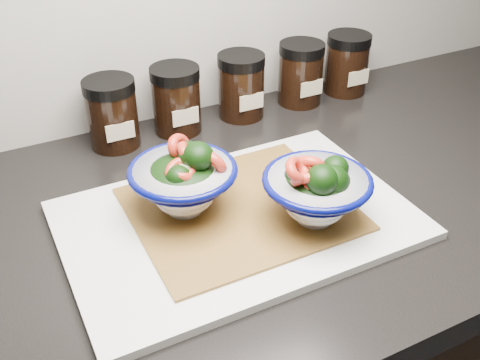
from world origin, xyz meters
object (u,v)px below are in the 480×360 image
spice_jar_a (112,113)px  spice_jar_c (241,86)px  bowl_right (317,190)px  spice_jar_d (301,73)px  spice_jar_e (347,64)px  spice_jar_b (176,100)px  bowl_left (184,180)px  cutting_board (237,220)px

spice_jar_a → spice_jar_c: size_ratio=1.00×
bowl_right → spice_jar_a: size_ratio=1.24×
spice_jar_d → spice_jar_e: (0.10, 0.00, 0.00)m
bowl_right → spice_jar_d: bearing=61.0°
spice_jar_b → spice_jar_d: same height
spice_jar_a → spice_jar_d: same height
bowl_left → spice_jar_b: size_ratio=1.26×
spice_jar_d → spice_jar_c: bearing=180.0°
spice_jar_c → spice_jar_b: bearing=180.0°
spice_jar_a → spice_jar_b: 0.11m
bowl_right → spice_jar_e: bowl_right is taller
bowl_left → spice_jar_b: bowl_left is taller
spice_jar_a → cutting_board: bearing=-73.5°
cutting_board → bowl_left: bowl_left is taller
spice_jar_c → bowl_left: bearing=-130.8°
spice_jar_a → spice_jar_c: bearing=0.0°
bowl_right → spice_jar_d: bowl_right is taller
spice_jar_e → bowl_left: bearing=-151.2°
cutting_board → spice_jar_a: 0.29m
bowl_left → spice_jar_a: 0.24m
bowl_right → spice_jar_a: (-0.17, 0.33, -0.00)m
spice_jar_a → spice_jar_e: bearing=0.0°
bowl_left → spice_jar_a: bowl_left is taller
spice_jar_c → spice_jar_e: bearing=0.0°
bowl_left → spice_jar_c: size_ratio=1.26×
spice_jar_c → spice_jar_d: size_ratio=1.00×
bowl_left → spice_jar_e: bowl_left is taller
bowl_right → spice_jar_b: bowl_right is taller
cutting_board → bowl_right: size_ratio=3.22×
bowl_right → spice_jar_b: size_ratio=1.24×
spice_jar_a → spice_jar_e: 0.45m
spice_jar_c → cutting_board: bearing=-118.0°
spice_jar_c → spice_jar_e: (0.22, 0.00, 0.00)m
bowl_right → spice_jar_e: 0.44m
spice_jar_d → spice_jar_e: same height
bowl_left → spice_jar_d: size_ratio=1.26×
cutting_board → spice_jar_a: size_ratio=3.98×
cutting_board → bowl_right: bowl_right is taller
cutting_board → spice_jar_d: size_ratio=3.98×
spice_jar_a → spice_jar_b: bearing=0.0°
cutting_board → bowl_right: bearing=-32.3°
cutting_board → spice_jar_a: (-0.08, 0.28, 0.05)m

